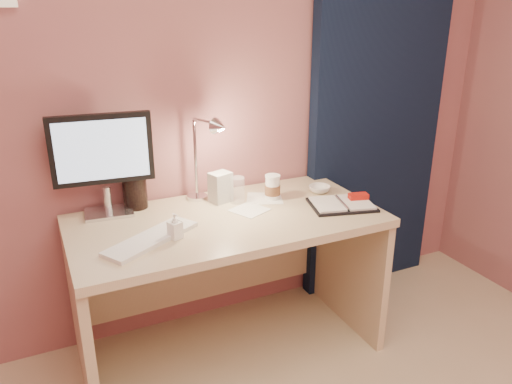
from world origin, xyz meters
name	(u,v)px	position (x,y,z in m)	size (l,w,h in m)	color
room	(364,101)	(0.95, 1.69, 1.14)	(3.50, 3.50, 3.50)	#C6B28E
desk	(222,254)	(0.00, 1.45, 0.50)	(1.40, 0.70, 0.73)	tan
monitor	(103,156)	(-0.48, 1.64, 1.01)	(0.44, 0.18, 0.47)	silver
keyboard	(151,239)	(-0.37, 1.29, 0.74)	(0.43, 0.13, 0.02)	white
planner	(343,204)	(0.56, 1.27, 0.74)	(0.34, 0.29, 0.05)	black
paper_a	(249,210)	(0.12, 1.41, 0.73)	(0.15, 0.15, 0.00)	white
paper_b	(262,198)	(0.25, 1.52, 0.73)	(0.15, 0.15, 0.00)	white
paper_c	(268,199)	(0.27, 1.50, 0.73)	(0.14, 0.14, 0.00)	white
coffee_cup	(273,188)	(0.29, 1.50, 0.79)	(0.08, 0.08, 0.12)	white
clear_cup	(237,190)	(0.11, 1.53, 0.79)	(0.07, 0.07, 0.13)	white
bowl	(320,189)	(0.55, 1.48, 0.75)	(0.11, 0.11, 0.03)	silver
lotion_bottle	(175,226)	(-0.27, 1.27, 0.78)	(0.05, 0.05, 0.11)	white
dark_jar	(135,192)	(-0.35, 1.67, 0.81)	(0.11, 0.11, 0.16)	black
product_box	(220,187)	(0.04, 1.57, 0.80)	(0.10, 0.08, 0.15)	silver
desk_lamp	(193,153)	(-0.09, 1.56, 1.00)	(0.17, 0.26, 0.43)	silver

